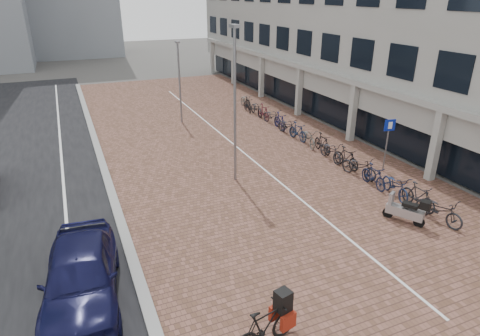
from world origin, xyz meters
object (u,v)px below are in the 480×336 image
at_px(hero_bike, 265,327).
at_px(scooter_front, 405,209).
at_px(car_navy, 81,275).
at_px(parking_sign, 388,137).

distance_m(hero_bike, scooter_front, 8.24).
distance_m(car_navy, parking_sign, 14.71).
xyz_separation_m(car_navy, hero_bike, (3.96, -3.60, -0.21)).
height_order(hero_bike, parking_sign, parking_sign).
distance_m(scooter_front, parking_sign, 5.09).
distance_m(car_navy, hero_bike, 5.36).
relative_size(hero_bike, scooter_front, 1.31).
bearing_deg(car_navy, parking_sign, 21.70).
xyz_separation_m(hero_bike, parking_sign, (10.20, 7.46, 1.15)).
bearing_deg(hero_bike, car_navy, 35.03).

